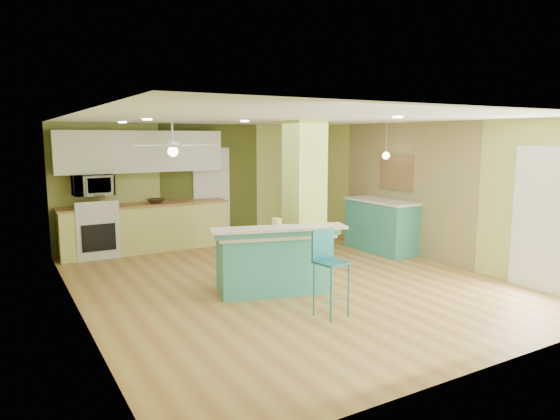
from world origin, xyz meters
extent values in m
cube|color=#9D6A37|center=(0.00, 0.00, -0.01)|extent=(6.00, 7.00, 0.01)
cube|color=white|center=(0.00, 0.00, 2.50)|extent=(6.00, 7.00, 0.01)
cube|color=#BAC268|center=(0.00, 3.50, 1.25)|extent=(6.00, 0.01, 2.50)
cube|color=#BAC268|center=(0.00, -3.50, 1.25)|extent=(6.00, 0.01, 2.50)
cube|color=#BAC268|center=(-3.00, 0.00, 1.25)|extent=(0.01, 7.00, 2.50)
cube|color=#BAC268|center=(3.00, 0.00, 1.25)|extent=(0.01, 7.00, 2.50)
cube|color=olive|center=(2.99, 0.60, 1.25)|extent=(0.02, 3.40, 2.50)
cube|color=#474E1F|center=(0.20, 3.49, 1.25)|extent=(2.20, 0.02, 2.50)
cube|color=white|center=(0.20, 3.46, 1.00)|extent=(0.82, 0.05, 2.00)
cube|color=white|center=(2.97, -2.30, 1.05)|extent=(0.04, 1.08, 2.10)
cube|color=#CDE469|center=(0.65, 0.50, 1.25)|extent=(0.55, 0.55, 2.50)
cube|color=#D1D26E|center=(-1.30, 3.20, 0.45)|extent=(3.20, 0.60, 0.90)
cube|color=#9A6235|center=(-1.30, 3.20, 0.92)|extent=(3.25, 0.63, 0.04)
cube|color=silver|center=(-2.25, 3.20, 0.45)|extent=(0.76, 0.64, 0.90)
cube|color=black|center=(-2.25, 2.87, 0.42)|extent=(0.59, 0.02, 0.50)
cube|color=silver|center=(-2.25, 2.90, 0.99)|extent=(0.76, 0.06, 0.18)
cube|color=white|center=(-1.30, 3.32, 1.95)|extent=(3.20, 0.34, 0.80)
imported|color=white|center=(-2.25, 3.20, 1.35)|extent=(0.70, 0.48, 0.39)
cylinder|color=white|center=(-1.10, 2.00, 2.30)|extent=(0.03, 0.03, 0.40)
cylinder|color=white|center=(-1.10, 2.00, 2.10)|extent=(0.24, 0.24, 0.10)
sphere|color=white|center=(-1.10, 2.00, 1.98)|extent=(0.18, 0.18, 0.18)
cylinder|color=white|center=(2.65, 0.75, 2.19)|extent=(0.01, 0.01, 0.62)
sphere|color=white|center=(2.65, 0.75, 1.88)|extent=(0.14, 0.14, 0.14)
cube|color=brown|center=(2.96, 0.80, 1.55)|extent=(0.03, 0.90, 0.70)
cube|color=teal|center=(-0.39, -0.28, 0.41)|extent=(1.72, 1.18, 0.83)
cube|color=beige|center=(-0.39, -0.28, 0.85)|extent=(1.83, 1.29, 0.05)
cube|color=teal|center=(-0.49, -0.64, 0.93)|extent=(1.73, 0.61, 0.12)
cube|color=beige|center=(-0.49, -0.64, 0.99)|extent=(1.92, 0.89, 0.04)
cylinder|color=#1D6E84|center=(-0.42, -1.76, 0.34)|extent=(0.02, 0.02, 0.68)
cylinder|color=#1D6E84|center=(-0.12, -1.71, 0.34)|extent=(0.02, 0.02, 0.68)
cylinder|color=#1D6E84|center=(-0.47, -1.46, 0.34)|extent=(0.02, 0.02, 0.68)
cylinder|color=#1D6E84|center=(-0.17, -1.41, 0.34)|extent=(0.02, 0.02, 0.68)
cube|color=#1D6E84|center=(-0.29, -1.59, 0.70)|extent=(0.41, 0.41, 0.03)
cube|color=#1D6E84|center=(-0.32, -1.43, 0.90)|extent=(0.36, 0.08, 0.38)
cube|color=teal|center=(2.70, 0.88, 0.49)|extent=(0.63, 1.52, 0.97)
cube|color=silver|center=(2.70, 0.88, 1.00)|extent=(0.67, 1.58, 0.04)
imported|color=#362216|center=(-1.09, 3.18, 0.98)|extent=(0.43, 0.43, 0.09)
cylinder|color=yellow|center=(-0.28, -0.20, 0.96)|extent=(0.14, 0.14, 0.18)
camera|label=1|loc=(-3.85, -6.46, 2.23)|focal=32.00mm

